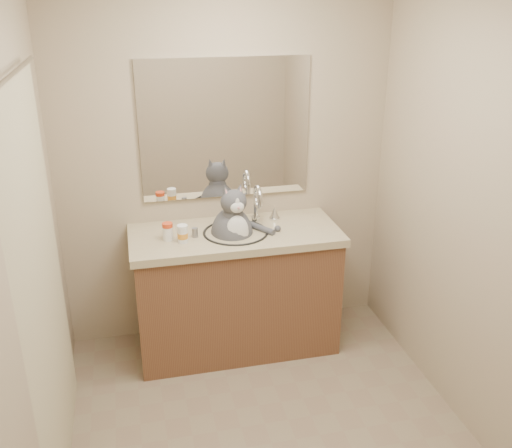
{
  "coord_description": "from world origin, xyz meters",
  "views": [
    {
      "loc": [
        -0.63,
        -2.32,
        2.28
      ],
      "look_at": [
        0.06,
        0.65,
        1.02
      ],
      "focal_mm": 40.0,
      "sensor_mm": 36.0,
      "label": 1
    }
  ],
  "objects_px": {
    "pill_bottle_orange": "(183,234)",
    "grey_canister": "(195,233)",
    "cat": "(233,231)",
    "pill_bottle_redcap": "(168,231)"
  },
  "relations": [
    {
      "from": "grey_canister",
      "to": "pill_bottle_orange",
      "type": "bearing_deg",
      "value": -142.88
    },
    {
      "from": "pill_bottle_orange",
      "to": "grey_canister",
      "type": "xyz_separation_m",
      "value": [
        0.08,
        0.06,
        -0.02
      ]
    },
    {
      "from": "cat",
      "to": "pill_bottle_orange",
      "type": "xyz_separation_m",
      "value": [
        -0.33,
        -0.07,
        0.04
      ]
    },
    {
      "from": "pill_bottle_redcap",
      "to": "pill_bottle_orange",
      "type": "xyz_separation_m",
      "value": [
        0.09,
        -0.05,
        -0.0
      ]
    },
    {
      "from": "cat",
      "to": "pill_bottle_redcap",
      "type": "bearing_deg",
      "value": 173.85
    },
    {
      "from": "pill_bottle_redcap",
      "to": "grey_canister",
      "type": "distance_m",
      "value": 0.17
    },
    {
      "from": "pill_bottle_redcap",
      "to": "cat",
      "type": "bearing_deg",
      "value": 2.47
    },
    {
      "from": "pill_bottle_redcap",
      "to": "pill_bottle_orange",
      "type": "distance_m",
      "value": 0.1
    },
    {
      "from": "cat",
      "to": "grey_canister",
      "type": "height_order",
      "value": "cat"
    },
    {
      "from": "grey_canister",
      "to": "cat",
      "type": "bearing_deg",
      "value": 2.35
    }
  ]
}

